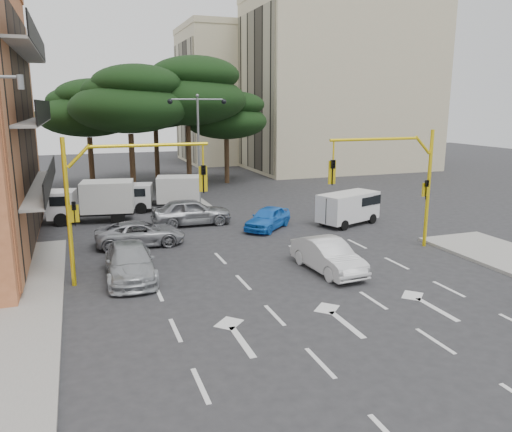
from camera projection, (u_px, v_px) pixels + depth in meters
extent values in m
plane|color=#28282B|center=(288.00, 277.00, 21.34)|extent=(120.00, 120.00, 0.00)
cube|color=gray|center=(200.00, 205.00, 36.02)|extent=(1.40, 6.00, 0.15)
cube|color=black|center=(24.00, 130.00, 23.93)|extent=(0.12, 14.72, 11.20)
cube|color=beige|center=(340.00, 88.00, 55.34)|extent=(20.00, 12.00, 18.00)
cube|color=black|center=(255.00, 92.00, 52.14)|extent=(0.12, 11.04, 16.20)
cube|color=beige|center=(246.00, 98.00, 64.28)|extent=(16.00, 12.00, 16.00)
cube|color=black|center=(185.00, 102.00, 61.73)|extent=(0.12, 11.04, 14.20)
cube|color=beige|center=(246.00, 30.00, 62.45)|extent=(16.15, 12.15, 0.70)
cylinder|color=#382616|center=(133.00, 165.00, 39.68)|extent=(0.44, 0.44, 4.95)
ellipsoid|color=black|center=(129.00, 108.00, 38.71)|extent=(9.15, 9.15, 3.87)
ellipsoid|color=black|center=(137.00, 83.00, 38.13)|extent=(6.86, 6.86, 2.86)
ellipsoid|color=black|center=(121.00, 91.00, 38.53)|extent=(6.07, 6.07, 2.64)
cylinder|color=#382616|center=(189.00, 158.00, 43.12)|extent=(0.44, 0.44, 5.40)
ellipsoid|color=black|center=(187.00, 100.00, 42.05)|extent=(9.98, 9.98, 4.22)
ellipsoid|color=black|center=(195.00, 75.00, 41.43)|extent=(7.49, 7.49, 3.12)
ellipsoid|color=black|center=(180.00, 83.00, 41.85)|extent=(6.62, 6.62, 2.88)
cylinder|color=#382616|center=(92.00, 164.00, 42.42)|extent=(0.44, 0.44, 4.50)
ellipsoid|color=black|center=(88.00, 116.00, 41.53)|extent=(8.32, 8.32, 3.52)
ellipsoid|color=black|center=(94.00, 95.00, 40.99)|extent=(6.24, 6.24, 2.60)
ellipsoid|color=black|center=(80.00, 101.00, 41.38)|extent=(5.52, 5.52, 2.40)
cylinder|color=#382616|center=(227.00, 161.00, 46.42)|extent=(0.44, 0.44, 4.05)
ellipsoid|color=black|center=(226.00, 122.00, 45.62)|extent=(7.49, 7.49, 3.17)
ellipsoid|color=black|center=(234.00, 104.00, 45.12)|extent=(5.62, 5.62, 2.34)
ellipsoid|color=black|center=(220.00, 109.00, 45.49)|extent=(4.97, 4.97, 2.16)
cylinder|color=#382616|center=(157.00, 156.00, 47.10)|extent=(0.44, 0.44, 4.95)
ellipsoid|color=black|center=(155.00, 107.00, 46.12)|extent=(9.15, 9.15, 3.87)
ellipsoid|color=black|center=(161.00, 87.00, 45.54)|extent=(6.86, 6.86, 2.86)
ellipsoid|color=black|center=(148.00, 93.00, 45.94)|extent=(6.07, 6.07, 2.64)
cylinder|color=yellow|center=(428.00, 189.00, 25.35)|extent=(0.18, 0.18, 6.00)
cylinder|color=yellow|center=(423.00, 145.00, 24.68)|extent=(0.95, 0.14, 0.95)
cylinder|color=yellow|center=(375.00, 139.00, 23.70)|extent=(4.80, 0.14, 0.14)
cylinder|color=yellow|center=(334.00, 150.00, 23.07)|extent=(0.08, 0.08, 0.90)
imported|color=black|center=(333.00, 173.00, 23.30)|extent=(0.20, 0.24, 1.20)
cube|color=yellow|center=(332.00, 172.00, 23.37)|extent=(0.36, 0.06, 1.10)
imported|color=black|center=(427.00, 190.00, 25.14)|extent=(0.16, 0.20, 1.00)
cube|color=yellow|center=(425.00, 190.00, 25.23)|extent=(0.35, 0.08, 0.70)
cylinder|color=yellow|center=(68.00, 214.00, 19.69)|extent=(0.18, 0.18, 6.00)
cylinder|color=yellow|center=(79.00, 156.00, 19.37)|extent=(0.95, 0.14, 0.95)
cylinder|color=yellow|center=(150.00, 145.00, 20.20)|extent=(4.80, 0.14, 0.14)
cylinder|color=yellow|center=(203.00, 155.00, 21.03)|extent=(0.08, 0.08, 0.90)
imported|color=black|center=(204.00, 179.00, 21.26)|extent=(0.20, 0.24, 1.20)
cube|color=yellow|center=(203.00, 179.00, 21.33)|extent=(0.36, 0.06, 1.10)
imported|color=black|center=(74.00, 214.00, 19.62)|extent=(0.16, 0.20, 1.00)
cube|color=yellow|center=(74.00, 214.00, 19.71)|extent=(0.35, 0.08, 0.70)
cylinder|color=slate|center=(21.00, 82.00, 15.53)|extent=(0.20, 0.20, 0.45)
cylinder|color=slate|center=(199.00, 152.00, 35.18)|extent=(0.16, 0.16, 7.50)
cylinder|color=slate|center=(184.00, 99.00, 34.08)|extent=(1.80, 0.10, 0.10)
sphere|color=black|center=(170.00, 102.00, 33.78)|extent=(0.36, 0.36, 0.36)
cylinder|color=slate|center=(210.00, 99.00, 34.67)|extent=(1.80, 0.10, 0.10)
sphere|color=black|center=(224.00, 102.00, 35.04)|extent=(0.36, 0.36, 0.36)
sphere|color=slate|center=(197.00, 96.00, 34.32)|extent=(0.24, 0.24, 0.24)
imported|color=silver|center=(328.00, 256.00, 21.92)|extent=(1.83, 4.44, 1.43)
imported|color=blue|center=(268.00, 218.00, 29.43)|extent=(3.87, 3.79, 1.32)
imported|color=#A1A5A9|center=(130.00, 262.00, 21.09)|extent=(2.16, 4.96, 1.42)
imported|color=#9C9DA4|center=(140.00, 233.00, 26.00)|extent=(4.64, 2.22, 1.28)
imported|color=gray|center=(191.00, 212.00, 30.42)|extent=(4.87, 2.08, 1.64)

